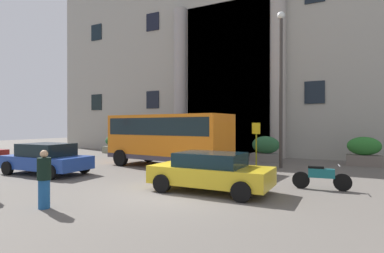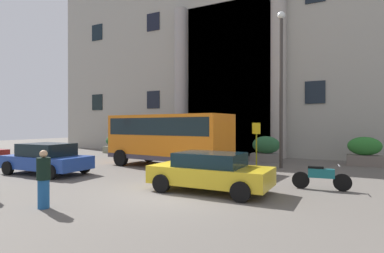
{
  "view_description": "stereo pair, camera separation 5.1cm",
  "coord_description": "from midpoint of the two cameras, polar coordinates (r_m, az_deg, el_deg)",
  "views": [
    {
      "loc": [
        5.2,
        -8.64,
        2.29
      ],
      "look_at": [
        -1.35,
        4.09,
        2.21
      ],
      "focal_mm": 28.41,
      "sensor_mm": 36.0,
      "label": 1
    },
    {
      "loc": [
        5.24,
        -8.62,
        2.29
      ],
      "look_at": [
        -1.35,
        4.09,
        2.21
      ],
      "focal_mm": 28.41,
      "sensor_mm": 36.0,
      "label": 2
    }
  ],
  "objects": [
    {
      "name": "hedge_planter_east",
      "position": [
        19.49,
        29.72,
        -4.16
      ],
      "size": [
        1.8,
        0.93,
        1.62
      ],
      "color": "#6E645B",
      "rests_on": "ground_plane"
    },
    {
      "name": "lamppost_plaza_centre",
      "position": [
        16.91,
        16.47,
        8.75
      ],
      "size": [
        0.4,
        0.4,
        8.28
      ],
      "color": "#383430",
      "rests_on": "ground_plane"
    },
    {
      "name": "parked_coupe_end",
      "position": [
        10.52,
        3.55,
        -8.4
      ],
      "size": [
        4.1,
        2.01,
        1.34
      ],
      "rotation": [
        0.0,
        0.0,
        -0.0
      ],
      "color": "gold",
      "rests_on": "ground_plane"
    },
    {
      "name": "scooter_by_planter",
      "position": [
        12.73,
        5.46,
        -7.96
      ],
      "size": [
        2.0,
        0.59,
        0.89
      ],
      "rotation": [
        0.0,
        0.0,
        -0.16
      ],
      "color": "black",
      "rests_on": "ground_plane"
    },
    {
      "name": "motorcycle_near_kerb",
      "position": [
        11.77,
        22.98,
        -8.67
      ],
      "size": [
        1.96,
        0.55,
        0.89
      ],
      "rotation": [
        0.0,
        0.0,
        0.11
      ],
      "color": "black",
      "rests_on": "ground_plane"
    },
    {
      "name": "hedge_planter_west",
      "position": [
        20.88,
        1.74,
        -4.17
      ],
      "size": [
        1.92,
        0.91,
        1.37
      ],
      "color": "slate",
      "rests_on": "ground_plane"
    },
    {
      "name": "office_building_facade",
      "position": [
        27.74,
        16.09,
        16.64
      ],
      "size": [
        40.41,
        9.78,
        20.22
      ],
      "color": "#9B998E",
      "rests_on": "ground_plane"
    },
    {
      "name": "pedestrian_woman_with_bag",
      "position": [
        9.35,
        -25.96,
        -8.88
      ],
      "size": [
        0.36,
        0.36,
        1.6
      ],
      "rotation": [
        0.0,
        0.0,
        2.11
      ],
      "color": "#1C4F8A",
      "rests_on": "ground_plane"
    },
    {
      "name": "orange_minibus",
      "position": [
        16.63,
        -4.37,
        -1.77
      ],
      "size": [
        7.15,
        3.21,
        2.83
      ],
      "rotation": [
        0.0,
        0.0,
        -0.1
      ],
      "color": "orange",
      "rests_on": "ground_plane"
    },
    {
      "name": "ground_plane",
      "position": [
        10.35,
        -3.75,
        -12.8
      ],
      "size": [
        80.0,
        64.0,
        0.12
      ],
      "primitive_type": "cube",
      "color": "#605B54"
    },
    {
      "name": "parked_sedan_far",
      "position": [
        15.72,
        -25.53,
        -5.43
      ],
      "size": [
        4.18,
        2.2,
        1.42
      ],
      "rotation": [
        0.0,
        0.0,
        0.04
      ],
      "color": "#1F3F96",
      "rests_on": "ground_plane"
    },
    {
      "name": "hedge_planter_far_west",
      "position": [
        19.44,
        13.8,
        -4.19
      ],
      "size": [
        1.78,
        0.93,
        1.59
      ],
      "color": "slate",
      "rests_on": "ground_plane"
    },
    {
      "name": "bus_stop_sign",
      "position": [
        16.71,
        12.08,
        -2.42
      ],
      "size": [
        0.44,
        0.08,
        2.4
      ],
      "color": "#929512",
      "rests_on": "ground_plane"
    },
    {
      "name": "hedge_planter_entrance_left",
      "position": [
        25.39,
        -14.28,
        -3.32
      ],
      "size": [
        1.81,
        0.82,
        1.42
      ],
      "color": "slate",
      "rests_on": "ground_plane"
    }
  ]
}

